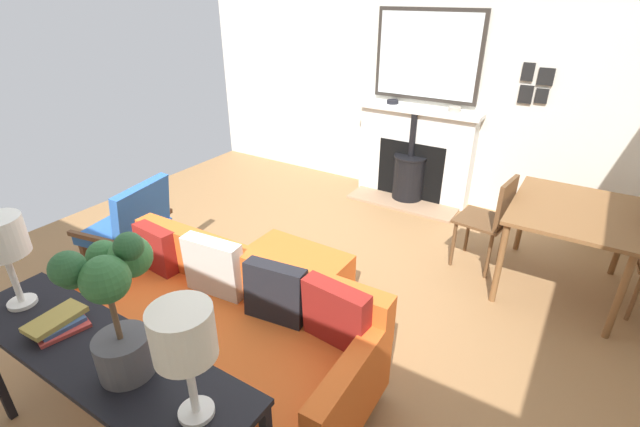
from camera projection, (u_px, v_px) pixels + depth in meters
ground_plane at (275, 293)px, 3.72m from camera, size 5.24×5.57×0.01m
wall_left at (410, 75)px, 5.09m from camera, size 0.12×5.57×2.77m
fireplace at (413, 159)px, 5.23m from camera, size 0.60×1.40×1.08m
mirror_over_mantel at (427, 56)px, 4.81m from camera, size 0.04×1.17×0.95m
mantel_bowl_near at (393, 101)px, 5.12m from camera, size 0.13×0.13×0.04m
mantel_bowl_far at (455, 109)px, 4.78m from camera, size 0.14×0.14×0.05m
sofa at (224, 328)px, 2.81m from camera, size 0.87×2.00×0.83m
ottoman at (290, 274)px, 3.55m from camera, size 0.66×0.83×0.37m
armchair_accent at (131, 223)px, 3.86m from camera, size 0.76×0.70×0.83m
console_table at (101, 364)px, 2.08m from camera, size 0.43×1.69×0.78m
table_lamp_near_end at (0, 240)px, 2.17m from camera, size 0.24×0.24×0.50m
table_lamp_far_end at (184, 338)px, 1.57m from camera, size 0.23×0.23×0.50m
potted_plant at (114, 299)px, 1.76m from camera, size 0.41×0.41×0.68m
book_stack at (58, 322)px, 2.16m from camera, size 0.28×0.24×0.07m
dining_table at (573, 219)px, 3.51m from camera, size 1.05×0.90×0.73m
dining_chair_near_fireplace at (492, 216)px, 3.84m from camera, size 0.45×0.45×0.87m
photo_gallery_row at (535, 84)px, 4.38m from camera, size 0.02×0.29×0.39m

